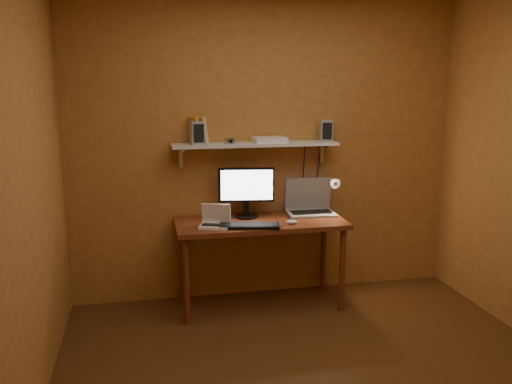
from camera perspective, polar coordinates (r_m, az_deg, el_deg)
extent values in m
cube|color=#B67537|center=(4.73, 1.09, 4.51)|extent=(3.40, 0.02, 2.60)
cube|color=#B67537|center=(1.81, 24.90, -8.45)|extent=(3.40, 0.02, 2.60)
cube|color=#B67537|center=(3.09, -23.89, -0.35)|extent=(0.02, 3.20, 2.60)
cube|color=brown|center=(4.49, 0.46, -3.28)|extent=(1.40, 0.60, 0.04)
cylinder|color=brown|center=(4.29, -7.33, -9.36)|extent=(0.05, 0.05, 0.71)
cylinder|color=brown|center=(4.56, 9.06, -8.12)|extent=(0.05, 0.05, 0.71)
cylinder|color=brown|center=(4.74, -7.82, -7.31)|extent=(0.05, 0.05, 0.71)
cylinder|color=brown|center=(4.99, 7.10, -6.33)|extent=(0.05, 0.05, 0.71)
cube|color=silver|center=(4.56, -0.04, 5.04)|extent=(1.40, 0.25, 0.02)
cube|color=silver|center=(4.59, -7.93, 3.69)|extent=(0.03, 0.03, 0.18)
cube|color=silver|center=(4.84, 6.91, 4.12)|extent=(0.03, 0.03, 0.18)
cylinder|color=black|center=(4.60, -1.03, -2.57)|extent=(0.23, 0.23, 0.01)
cube|color=black|center=(4.58, -1.03, -1.67)|extent=(0.05, 0.04, 0.14)
cube|color=black|center=(4.54, -1.04, 0.77)|extent=(0.47, 0.10, 0.29)
cube|color=white|center=(4.53, -1.00, 0.73)|extent=(0.43, 0.07, 0.25)
cube|color=gray|center=(4.71, 5.82, -2.24)|extent=(0.42, 0.31, 0.02)
cube|color=black|center=(4.71, 5.82, -2.11)|extent=(0.35, 0.18, 0.00)
cube|color=gray|center=(4.80, 5.50, -0.15)|extent=(0.41, 0.08, 0.28)
cube|color=#121639|center=(4.80, 5.50, -0.15)|extent=(0.36, 0.06, 0.24)
cube|color=white|center=(4.29, -4.38, -3.62)|extent=(0.27, 0.23, 0.02)
cube|color=black|center=(4.29, -4.38, -3.48)|extent=(0.22, 0.15, 0.00)
cube|color=white|center=(4.33, -4.21, -2.25)|extent=(0.23, 0.12, 0.16)
cube|color=black|center=(4.33, -4.21, -2.25)|extent=(0.20, 0.09, 0.14)
cube|color=black|center=(4.28, -0.70, -3.58)|extent=(0.49, 0.25, 0.03)
ellipsoid|color=white|center=(4.39, 3.79, -3.16)|extent=(0.11, 0.08, 0.03)
cube|color=silver|center=(4.89, 7.43, -2.01)|extent=(0.05, 0.06, 0.08)
cylinder|color=silver|center=(4.86, 7.48, -0.29)|extent=(0.02, 0.02, 0.28)
cylinder|color=silver|center=(4.76, 7.84, 1.16)|extent=(0.01, 0.16, 0.01)
cone|color=silver|center=(4.68, 8.17, 0.98)|extent=(0.09, 0.09, 0.09)
sphere|color=#FFE0A5|center=(4.66, 8.25, 0.94)|extent=(0.04, 0.04, 0.04)
cube|color=gray|center=(4.47, -6.22, 6.23)|extent=(0.12, 0.12, 0.19)
cube|color=gray|center=(4.73, 7.37, 6.44)|extent=(0.11, 0.11, 0.18)
cube|color=gold|center=(4.49, -6.52, 6.45)|extent=(0.09, 0.16, 0.22)
cube|color=#9A3308|center=(4.50, -6.13, 6.46)|extent=(0.10, 0.16, 0.22)
cube|color=#BDB78E|center=(4.50, -5.73, 6.47)|extent=(0.11, 0.16, 0.22)
cube|color=silver|center=(4.46, -2.77, 5.39)|extent=(0.09, 0.05, 0.05)
cylinder|color=black|center=(4.44, -2.73, 5.37)|extent=(0.04, 0.02, 0.03)
cube|color=white|center=(4.59, 1.44, 5.52)|extent=(0.28, 0.20, 0.05)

